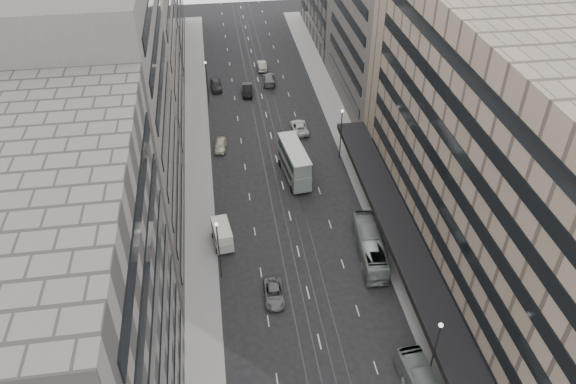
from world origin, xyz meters
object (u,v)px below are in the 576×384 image
bus_far (370,246)px  sedan_2 (274,294)px  double_decker (294,162)px  panel_van (222,234)px

bus_far → sedan_2: size_ratio=2.36×
double_decker → bus_far: bearing=-76.3°
bus_far → double_decker: size_ratio=1.17×
panel_van → double_decker: bearing=42.2°
panel_van → sedan_2: size_ratio=1.01×
panel_van → bus_far: bearing=-22.5°
bus_far → panel_van: bearing=-10.5°
bus_far → double_decker: 19.03m
panel_van → sedan_2: bearing=-69.4°
bus_far → panel_van: (-17.70, 4.83, 0.03)m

